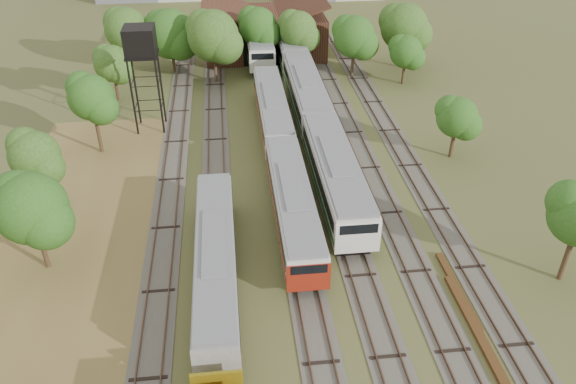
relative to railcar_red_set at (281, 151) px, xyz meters
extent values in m
cube|color=brown|center=(-16.00, -17.80, -1.87)|extent=(14.00, 60.00, 0.04)
cube|color=#4C473D|center=(-10.00, -0.80, -1.86)|extent=(2.60, 80.00, 0.06)
cube|color=#472D1E|center=(-10.72, -0.80, -1.77)|extent=(0.08, 80.00, 0.14)
cube|color=#472D1E|center=(-9.28, -0.80, -1.77)|extent=(0.08, 80.00, 0.14)
cube|color=#4C473D|center=(-6.00, -0.80, -1.86)|extent=(2.60, 80.00, 0.06)
cube|color=#472D1E|center=(-6.72, -0.80, -1.77)|extent=(0.08, 80.00, 0.14)
cube|color=#472D1E|center=(-5.28, -0.80, -1.77)|extent=(0.08, 80.00, 0.14)
cube|color=#4C473D|center=(0.00, -0.80, -1.86)|extent=(2.60, 80.00, 0.06)
cube|color=#472D1E|center=(-0.72, -0.80, -1.77)|extent=(0.08, 80.00, 0.14)
cube|color=#472D1E|center=(0.72, -0.80, -1.77)|extent=(0.08, 80.00, 0.14)
cube|color=#4C473D|center=(4.00, -0.80, -1.86)|extent=(2.60, 80.00, 0.06)
cube|color=#472D1E|center=(3.28, -0.80, -1.77)|extent=(0.08, 80.00, 0.14)
cube|color=#472D1E|center=(4.72, -0.80, -1.77)|extent=(0.08, 80.00, 0.14)
cube|color=#4C473D|center=(8.00, -0.80, -1.86)|extent=(2.60, 80.00, 0.06)
cube|color=#472D1E|center=(7.28, -0.80, -1.77)|extent=(0.08, 80.00, 0.14)
cube|color=#472D1E|center=(8.72, -0.80, -1.77)|extent=(0.08, 80.00, 0.14)
cube|color=#4C473D|center=(12.00, -0.80, -1.86)|extent=(2.60, 80.00, 0.06)
cube|color=#472D1E|center=(11.28, -0.80, -1.77)|extent=(0.08, 80.00, 0.14)
cube|color=#472D1E|center=(12.72, -0.80, -1.77)|extent=(0.08, 80.00, 0.14)
cube|color=black|center=(0.00, -8.69, -1.50)|extent=(2.15, 15.64, 0.78)
cube|color=silver|center=(0.00, -8.69, 0.11)|extent=(2.84, 17.00, 2.45)
cube|color=black|center=(0.00, -8.69, 0.41)|extent=(2.90, 15.64, 0.83)
cube|color=slate|center=(0.00, -8.69, 1.51)|extent=(2.61, 16.66, 0.35)
cube|color=maroon|center=(0.00, -8.69, -0.57)|extent=(2.90, 16.66, 0.44)
cube|color=maroon|center=(0.00, -17.14, -0.01)|extent=(2.88, 0.25, 2.20)
cube|color=black|center=(0.00, 8.81, -1.50)|extent=(2.15, 15.64, 0.78)
cube|color=silver|center=(0.00, 8.81, 0.11)|extent=(2.84, 17.00, 2.45)
cube|color=black|center=(0.00, 8.81, 0.41)|extent=(2.90, 15.64, 0.83)
cube|color=slate|center=(0.00, 8.81, 1.51)|extent=(2.61, 16.66, 0.35)
cube|color=maroon|center=(0.00, 8.81, -0.57)|extent=(2.90, 16.66, 0.44)
cube|color=black|center=(4.00, -5.30, -1.45)|extent=(2.45, 15.64, 0.89)
cube|color=silver|center=(4.00, -5.30, 0.39)|extent=(3.23, 17.00, 2.79)
cube|color=black|center=(4.00, -5.30, 0.73)|extent=(3.29, 15.64, 0.95)
cube|color=slate|center=(4.00, -5.30, 1.99)|extent=(2.97, 16.66, 0.40)
cube|color=#196522|center=(4.00, -5.30, -0.39)|extent=(3.29, 16.66, 0.50)
cube|color=silver|center=(4.00, -13.75, 0.25)|extent=(3.27, 0.25, 2.51)
cube|color=black|center=(4.00, 12.20, -1.45)|extent=(2.45, 15.64, 0.89)
cube|color=silver|center=(4.00, 12.20, 0.39)|extent=(3.23, 17.00, 2.79)
cube|color=black|center=(4.00, 12.20, 0.73)|extent=(3.29, 15.64, 0.95)
cube|color=slate|center=(4.00, 12.20, 1.99)|extent=(2.97, 16.66, 0.40)
cube|color=#196522|center=(4.00, 12.20, -0.39)|extent=(3.29, 16.66, 0.50)
cube|color=black|center=(4.00, 29.70, -1.45)|extent=(2.45, 15.64, 0.89)
cube|color=silver|center=(4.00, 29.70, 0.39)|extent=(3.23, 17.00, 2.79)
cube|color=black|center=(4.00, 29.70, 0.73)|extent=(3.29, 15.64, 0.95)
cube|color=slate|center=(4.00, 29.70, 1.99)|extent=(2.97, 16.66, 0.40)
cube|color=#196522|center=(4.00, 29.70, -0.39)|extent=(3.29, 16.66, 0.50)
cube|color=black|center=(0.00, 30.20, -1.45)|extent=(2.45, 14.72, 0.89)
cube|color=silver|center=(0.00, 30.20, 0.39)|extent=(3.23, 16.00, 2.78)
cube|color=black|center=(0.00, 30.20, 0.72)|extent=(3.29, 14.72, 0.95)
cube|color=slate|center=(0.00, 30.20, 1.98)|extent=(2.97, 15.68, 0.40)
cube|color=#196522|center=(0.00, 30.20, -0.39)|extent=(3.29, 15.68, 0.50)
cube|color=silver|center=(0.00, 22.25, 0.25)|extent=(3.27, 0.25, 2.50)
cube|color=gold|center=(-6.00, -24.72, -0.25)|extent=(2.78, 0.20, 1.85)
cube|color=black|center=(-6.00, -14.67, -1.53)|extent=(2.03, 16.56, 0.74)
cube|color=gray|center=(-6.00, -14.67, 0.00)|extent=(2.67, 18.00, 2.30)
cube|color=black|center=(-6.00, -14.67, 0.27)|extent=(2.73, 16.56, 0.78)
cube|color=slate|center=(-6.00, -14.67, 1.31)|extent=(2.46, 17.64, 0.33)
cylinder|color=black|center=(-13.90, 8.64, 2.01)|extent=(0.19, 0.19, 7.80)
cylinder|color=black|center=(-11.27, 8.64, 2.01)|extent=(0.19, 0.19, 7.80)
cylinder|color=black|center=(-13.90, 11.27, 2.01)|extent=(0.19, 0.19, 7.80)
cylinder|color=black|center=(-11.27, 11.27, 2.01)|extent=(0.19, 0.19, 7.80)
cube|color=black|center=(-12.58, 9.96, 6.01)|extent=(3.07, 3.07, 0.20)
cube|color=black|center=(-12.58, 9.96, 7.42)|extent=(2.92, 2.92, 2.63)
cube|color=#523317|center=(10.00, -20.88, -1.74)|extent=(0.60, 9.07, 0.30)
cube|color=#523317|center=(10.20, -17.57, -1.77)|extent=(0.48, 7.60, 0.25)
cube|color=#331812|center=(1.00, 32.20, 0.86)|extent=(16.00, 11.00, 5.50)
cube|color=#331812|center=(-3.00, 32.20, 4.21)|extent=(8.45, 11.55, 2.96)
cube|color=#331812|center=(5.00, 32.20, 4.21)|extent=(8.45, 11.55, 2.96)
cube|color=black|center=(1.00, 26.75, 0.31)|extent=(6.40, 0.15, 4.12)
cylinder|color=#382616|center=(-18.04, -11.80, 0.10)|extent=(0.36, 0.36, 3.98)
sphere|color=#245316|center=(-18.04, -11.80, 3.17)|extent=(4.93, 4.93, 4.93)
cylinder|color=#382616|center=(-19.46, -5.01, 0.23)|extent=(0.36, 0.36, 4.24)
sphere|color=#245316|center=(-19.46, -5.01, 3.51)|extent=(3.90, 3.90, 3.90)
cylinder|color=#382616|center=(-16.99, 5.25, 0.34)|extent=(0.36, 0.36, 4.46)
sphere|color=#245316|center=(-16.99, 5.25, 3.78)|extent=(4.28, 4.28, 4.28)
cylinder|color=#382616|center=(-17.10, 17.66, -0.16)|extent=(0.36, 0.36, 3.46)
sphere|color=#245316|center=(-17.10, 17.66, 2.51)|extent=(4.11, 4.11, 4.11)
cylinder|color=#382616|center=(-16.50, 26.65, 0.26)|extent=(0.36, 0.36, 4.32)
sphere|color=#245316|center=(-16.50, 26.65, 3.60)|extent=(5.40, 5.40, 5.40)
cylinder|color=#382616|center=(-11.16, 26.08, 0.05)|extent=(0.36, 0.36, 3.88)
sphere|color=#245316|center=(-11.16, 26.08, 3.04)|extent=(6.18, 6.18, 6.18)
cylinder|color=#382616|center=(-5.82, 21.99, 0.37)|extent=(0.36, 0.36, 4.53)
sphere|color=#245316|center=(-5.82, 21.99, 3.87)|extent=(6.13, 6.13, 6.13)
cylinder|color=#382616|center=(-0.18, 26.25, 0.23)|extent=(0.36, 0.36, 4.25)
sphere|color=#245316|center=(-0.18, 26.25, 3.52)|extent=(4.85, 4.85, 4.85)
cylinder|color=#382616|center=(4.68, 24.31, 0.24)|extent=(0.36, 0.36, 4.26)
sphere|color=#245316|center=(4.68, 24.31, 3.53)|extent=(4.63, 4.63, 4.63)
cylinder|color=#382616|center=(11.23, 21.80, 0.12)|extent=(0.36, 0.36, 4.04)
sphere|color=#245316|center=(11.23, 21.80, 3.24)|extent=(5.08, 5.08, 5.08)
cylinder|color=#382616|center=(18.27, 24.59, 0.16)|extent=(0.36, 0.36, 4.12)
sphere|color=#245316|center=(18.27, 24.59, 3.34)|extent=(5.98, 5.98, 5.98)
cylinder|color=#382616|center=(17.71, -17.17, 0.23)|extent=(0.36, 0.36, 4.24)
cylinder|color=#382616|center=(16.30, 0.46, -0.27)|extent=(0.36, 0.36, 3.26)
sphere|color=#245316|center=(16.30, 0.46, 2.25)|extent=(3.80, 3.80, 3.80)
cylinder|color=#382616|center=(16.96, 18.84, -0.31)|extent=(0.36, 0.36, 3.16)
sphere|color=#245316|center=(16.96, 18.84, 2.13)|extent=(3.89, 3.89, 3.89)
camera|label=1|loc=(-4.47, -44.39, 24.48)|focal=35.00mm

